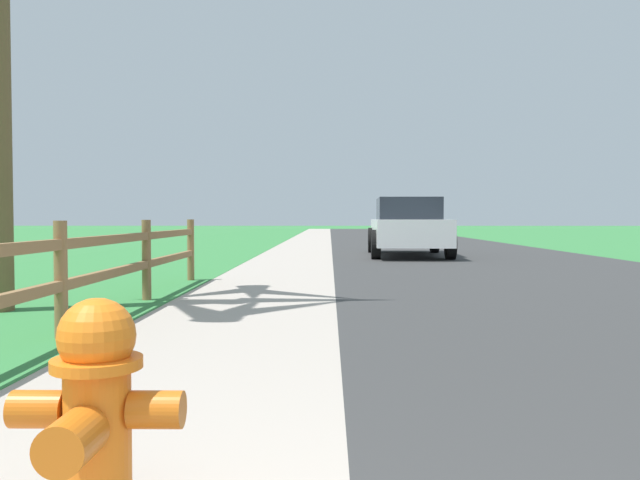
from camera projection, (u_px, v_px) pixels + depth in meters
ground_plane at (331, 244)px, 25.13m from camera, size 120.00×120.00×0.00m
road_asphalt at (414, 242)px, 27.08m from camera, size 7.00×66.00×0.01m
curb_concrete at (260, 242)px, 27.18m from camera, size 6.00×66.00×0.01m
grass_verge at (225, 242)px, 27.20m from camera, size 5.00×66.00×0.00m
fire_hydrant at (96, 411)px, 2.07m from camera, size 0.56×0.47×0.75m
rail_fence at (61, 270)px, 5.36m from camera, size 0.11×10.16×0.99m
parked_suv_white at (408, 227)px, 17.27m from camera, size 2.17×4.99×1.55m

